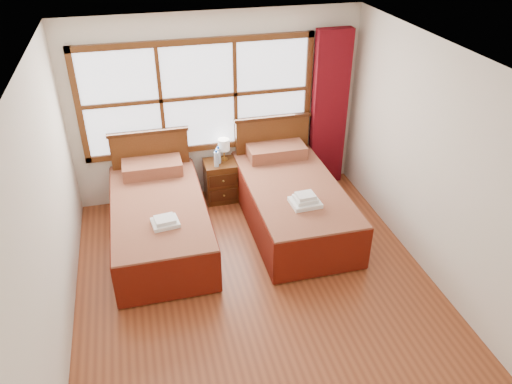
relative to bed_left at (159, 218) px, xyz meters
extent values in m
plane|color=brown|center=(0.97, -1.20, -0.34)|extent=(4.50, 4.50, 0.00)
plane|color=white|center=(0.97, -1.20, 2.26)|extent=(4.50, 4.50, 0.00)
plane|color=silver|center=(0.97, 1.05, 0.96)|extent=(4.00, 0.00, 4.00)
plane|color=silver|center=(-1.03, -1.20, 0.96)|extent=(0.00, 4.50, 4.50)
plane|color=silver|center=(2.97, -1.20, 0.96)|extent=(0.00, 4.50, 4.50)
cube|color=white|center=(0.72, 1.02, 1.16)|extent=(3.00, 0.02, 1.40)
cube|color=#562D12|center=(0.72, 1.00, 0.42)|extent=(3.16, 0.06, 0.08)
cube|color=#562D12|center=(0.72, 1.00, 1.90)|extent=(3.16, 0.06, 0.08)
cube|color=#562D12|center=(-0.82, 1.00, 1.16)|extent=(0.08, 0.06, 1.56)
cube|color=#562D12|center=(2.26, 1.00, 1.16)|extent=(0.08, 0.06, 1.56)
cube|color=#562D12|center=(0.22, 1.00, 1.16)|extent=(0.05, 0.05, 1.40)
cube|color=#562D12|center=(1.22, 1.00, 1.16)|extent=(0.05, 0.05, 1.40)
cube|color=#562D12|center=(0.72, 1.00, 1.16)|extent=(3.00, 0.05, 0.05)
cube|color=maroon|center=(2.57, 0.91, 0.83)|extent=(0.50, 0.16, 2.30)
cube|color=#3D1D0C|center=(0.00, -0.07, -0.18)|extent=(1.00, 2.00, 0.33)
cube|color=#60110D|center=(0.00, -0.07, 0.12)|extent=(1.12, 2.22, 0.27)
cube|color=#62160A|center=(-0.56, -0.07, -0.04)|extent=(0.03, 2.22, 0.55)
cube|color=#62160A|center=(0.56, -0.07, -0.04)|extent=(0.03, 2.22, 0.55)
cube|color=#62160A|center=(0.00, -1.17, -0.04)|extent=(1.12, 0.03, 0.55)
cube|color=#60110D|center=(0.00, 0.74, 0.34)|extent=(0.78, 0.46, 0.17)
cube|color=#562D12|center=(0.00, 0.94, 0.20)|extent=(1.04, 0.06, 1.09)
cube|color=#3D1D0C|center=(0.00, 0.94, 0.76)|extent=(1.09, 0.08, 0.04)
cube|color=#3D1D0C|center=(1.74, -0.07, -0.17)|extent=(1.03, 2.06, 0.34)
cube|color=#60110D|center=(1.74, -0.07, 0.13)|extent=(1.15, 2.28, 0.28)
cube|color=#62160A|center=(1.17, -0.07, -0.04)|extent=(0.03, 2.28, 0.57)
cube|color=#62160A|center=(2.31, -0.07, -0.04)|extent=(0.03, 2.28, 0.57)
cube|color=#62160A|center=(1.74, -1.20, -0.04)|extent=(1.15, 0.03, 0.57)
cube|color=#60110D|center=(1.74, 0.76, 0.36)|extent=(0.80, 0.47, 0.18)
cube|color=#562D12|center=(1.74, 0.94, 0.22)|extent=(1.07, 0.06, 1.12)
cube|color=#3D1D0C|center=(1.74, 0.94, 0.79)|extent=(1.12, 0.08, 0.04)
cube|color=#562D12|center=(0.94, 0.80, -0.04)|extent=(0.44, 0.40, 0.59)
cube|color=#3D1D0C|center=(0.94, 0.59, -0.16)|extent=(0.39, 0.02, 0.18)
cube|color=#3D1D0C|center=(0.94, 0.59, 0.07)|extent=(0.39, 0.02, 0.18)
sphere|color=#AC903A|center=(0.94, 0.58, -0.16)|extent=(0.03, 0.03, 0.03)
sphere|color=#AC903A|center=(0.94, 0.58, 0.07)|extent=(0.03, 0.03, 0.03)
cube|color=white|center=(0.05, -0.54, 0.28)|extent=(0.33, 0.30, 0.05)
cube|color=white|center=(0.05, -0.54, 0.32)|extent=(0.25, 0.22, 0.04)
cube|color=white|center=(1.73, -0.56, 0.30)|extent=(0.36, 0.32, 0.05)
cube|color=white|center=(1.73, -0.56, 0.35)|extent=(0.27, 0.24, 0.05)
cube|color=white|center=(1.73, -0.56, 0.40)|extent=(0.23, 0.19, 0.04)
cylinder|color=gold|center=(1.01, 0.87, 0.26)|extent=(0.10, 0.10, 0.02)
cylinder|color=gold|center=(1.01, 0.87, 0.34)|extent=(0.02, 0.02, 0.14)
cylinder|color=white|center=(1.01, 0.87, 0.49)|extent=(0.16, 0.16, 0.16)
cylinder|color=silver|center=(0.87, 0.70, 0.36)|extent=(0.07, 0.07, 0.22)
cylinder|color=blue|center=(0.87, 0.70, 0.49)|extent=(0.03, 0.03, 0.03)
cylinder|color=silver|center=(0.92, 0.79, 0.36)|extent=(0.07, 0.07, 0.23)
cylinder|color=blue|center=(0.92, 0.79, 0.49)|extent=(0.03, 0.03, 0.03)
camera|label=1|loc=(-0.09, -5.34, 3.54)|focal=35.00mm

